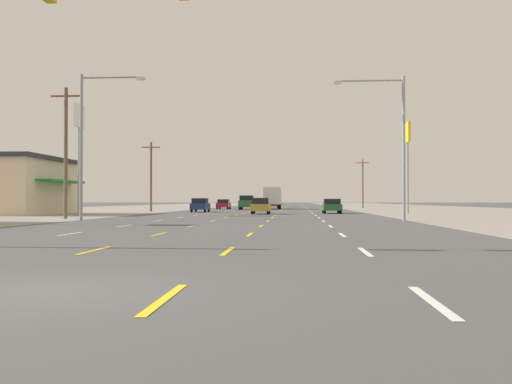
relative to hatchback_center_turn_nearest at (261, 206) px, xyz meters
The scene contains 21 objects.
ground_plane 16.80m from the hatchback_center_turn_nearest, 90.59° to the left, with size 572.00×572.00×0.00m, color #4C4C4F.
lot_apron_left 30.06m from the hatchback_center_turn_nearest, 146.04° to the left, with size 28.00×440.00×0.01m, color gray.
lot_apron_right 29.77m from the hatchback_center_turn_nearest, 34.33° to the left, with size 28.00×440.00×0.01m, color gray.
lane_markings 55.29m from the hatchback_center_turn_nearest, 90.18° to the left, with size 10.64×227.60×0.01m.
signal_span_wire 41.08m from the hatchback_center_turn_nearest, 90.23° to the right, with size 27.76×0.53×9.53m.
hatchback_center_turn_nearest is the anchor object (origin of this frame).
sedan_far_right_near 7.54m from the hatchback_center_turn_nearest, 23.09° to the left, with size 1.80×4.50×1.46m.
hatchback_far_left_mid 11.33m from the hatchback_center_turn_nearest, 129.68° to the left, with size 1.72×3.90×1.54m.
suv_inner_left_midfar 26.13m from the hatchback_center_turn_nearest, 97.54° to the left, with size 1.98×4.90×1.98m.
sedan_far_left_far 32.15m from the hatchback_center_turn_nearest, 103.14° to the left, with size 1.80×4.50×1.46m.
box_truck_center_turn_farther 31.44m from the hatchback_center_turn_nearest, 90.10° to the left, with size 2.40×7.20×3.23m.
suv_center_turn_farthest 41.79m from the hatchback_center_turn_nearest, 90.49° to the left, with size 1.98×4.90×1.98m.
sedan_inner_left_distant_a 76.15m from the hatchback_center_turn_nearest, 92.92° to the left, with size 1.80×4.50×1.46m.
storefront_left_row_1 23.61m from the hatchback_center_turn_nearest, behind, with size 10.36×12.55×5.35m.
pole_sign_left_row_1 17.97m from the hatchback_center_turn_nearest, 156.97° to the right, with size 0.24×1.99×9.64m.
pole_sign_right_row_1 15.74m from the hatchback_center_turn_nearest, ahead, with size 0.24×2.18×8.96m.
streetlight_left_row_0 22.84m from the hatchback_center_turn_nearest, 116.23° to the right, with size 4.23×0.26×9.39m.
streetlight_right_row_0 22.64m from the hatchback_center_turn_nearest, 64.69° to the right, with size 4.42×0.26×8.98m.
utility_pole_left_row_0 20.75m from the hatchback_center_turn_nearest, 130.04° to the right, with size 2.20×0.26×9.38m.
utility_pole_left_row_1 18.49m from the hatchback_center_turn_nearest, 138.46° to the left, with size 2.20×0.26×8.13m.
utility_pole_right_row_2 49.85m from the hatchback_center_turn_nearest, 72.52° to the left, with size 2.20×0.26×8.40m.
Camera 1 is at (3.48, -8.44, 1.31)m, focal length 42.37 mm.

